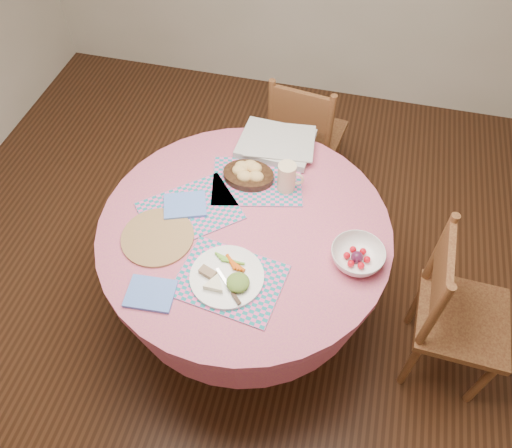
% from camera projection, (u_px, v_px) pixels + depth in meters
% --- Properties ---
extents(ground, '(4.00, 4.00, 0.00)m').
position_uv_depth(ground, '(247.00, 311.00, 2.68)').
color(ground, '#331C0F').
rests_on(ground, ground).
extents(room_envelope, '(4.01, 4.01, 2.71)m').
position_uv_depth(room_envelope, '(238.00, 5.00, 1.33)').
color(room_envelope, silver).
rests_on(room_envelope, ground).
extents(dining_table, '(1.24, 1.24, 0.75)m').
position_uv_depth(dining_table, '(245.00, 253.00, 2.24)').
color(dining_table, '#C95E6A').
rests_on(dining_table, ground).
extents(chair_right, '(0.41, 0.43, 0.88)m').
position_uv_depth(chair_right, '(453.00, 312.00, 2.17)').
color(chair_right, brown).
rests_on(chair_right, ground).
extents(chair_back, '(0.45, 0.44, 0.86)m').
position_uv_depth(chair_back, '(304.00, 135.00, 2.88)').
color(chair_back, brown).
rests_on(chair_back, ground).
extents(placemat_front, '(0.44, 0.35, 0.01)m').
position_uv_depth(placemat_front, '(230.00, 280.00, 1.92)').
color(placemat_front, '#177C83').
rests_on(placemat_front, dining_table).
extents(placemat_left, '(0.50, 0.49, 0.01)m').
position_uv_depth(placemat_left, '(190.00, 211.00, 2.14)').
color(placemat_left, '#177C83').
rests_on(placemat_left, dining_table).
extents(placemat_back, '(0.46, 0.38, 0.01)m').
position_uv_depth(placemat_back, '(257.00, 181.00, 2.25)').
color(placemat_back, '#177C83').
rests_on(placemat_back, dining_table).
extents(wicker_trivet, '(0.30, 0.30, 0.01)m').
position_uv_depth(wicker_trivet, '(158.00, 237.00, 2.05)').
color(wicker_trivet, olive).
rests_on(wicker_trivet, dining_table).
extents(napkin_near, '(0.19, 0.15, 0.01)m').
position_uv_depth(napkin_near, '(151.00, 294.00, 1.88)').
color(napkin_near, '#557EDD').
rests_on(napkin_near, dining_table).
extents(napkin_far, '(0.22, 0.19, 0.01)m').
position_uv_depth(napkin_far, '(185.00, 205.00, 2.14)').
color(napkin_far, '#557EDD').
rests_on(napkin_far, placemat_left).
extents(dinner_plate, '(0.29, 0.29, 0.05)m').
position_uv_depth(dinner_plate, '(228.00, 277.00, 1.91)').
color(dinner_plate, white).
rests_on(dinner_plate, placemat_front).
extents(bread_bowl, '(0.23, 0.23, 0.08)m').
position_uv_depth(bread_bowl, '(248.00, 173.00, 2.23)').
color(bread_bowl, black).
rests_on(bread_bowl, placemat_back).
extents(latte_mug, '(0.12, 0.08, 0.14)m').
position_uv_depth(latte_mug, '(287.00, 177.00, 2.16)').
color(latte_mug, beige).
rests_on(latte_mug, placemat_back).
extents(fruit_bowl, '(0.25, 0.25, 0.07)m').
position_uv_depth(fruit_bowl, '(357.00, 256.00, 1.96)').
color(fruit_bowl, white).
rests_on(fruit_bowl, dining_table).
extents(newspaper_stack, '(0.37, 0.29, 0.04)m').
position_uv_depth(newspaper_stack, '(277.00, 143.00, 2.36)').
color(newspaper_stack, silver).
rests_on(newspaper_stack, dining_table).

